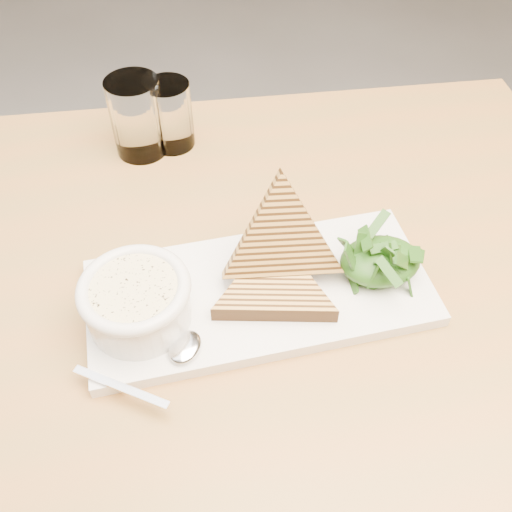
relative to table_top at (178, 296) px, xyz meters
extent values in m
cube|color=olive|center=(0.00, 0.00, 0.00)|extent=(1.21, 0.85, 0.04)
cylinder|color=olive|center=(0.53, 0.33, -0.36)|extent=(0.06, 0.06, 0.68)
cube|color=white|center=(0.09, -0.04, 0.03)|extent=(0.40, 0.19, 0.02)
cylinder|color=white|center=(-0.04, -0.05, 0.06)|extent=(0.11, 0.11, 0.04)
cylinder|color=beige|center=(-0.04, -0.05, 0.09)|extent=(0.10, 0.10, 0.01)
torus|color=white|center=(-0.04, -0.05, 0.09)|extent=(0.12, 0.12, 0.01)
ellipsoid|color=#154B11|center=(0.24, -0.04, 0.05)|extent=(0.09, 0.07, 0.04)
ellipsoid|color=silver|center=(0.00, -0.10, 0.04)|extent=(0.05, 0.05, 0.01)
cube|color=silver|center=(-0.07, -0.13, 0.04)|extent=(0.09, 0.07, 0.00)
cylinder|color=white|center=(-0.02, 0.27, 0.08)|extent=(0.08, 0.08, 0.11)
cylinder|color=white|center=(0.03, 0.28, 0.07)|extent=(0.07, 0.07, 0.10)
camera|label=1|loc=(0.01, -0.43, 0.55)|focal=40.00mm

